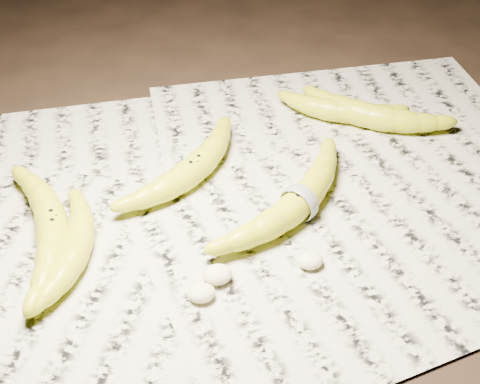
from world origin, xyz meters
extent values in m
plane|color=black|center=(0.00, 0.00, 0.00)|extent=(3.00, 3.00, 0.00)
cube|color=#B8B49E|center=(-0.01, 0.02, 0.00)|extent=(0.90, 0.70, 0.01)
torus|color=white|center=(0.08, -0.01, 0.03)|extent=(0.04, 0.04, 0.05)
ellipsoid|color=beige|center=(-0.06, -0.13, 0.02)|extent=(0.03, 0.03, 0.02)
ellipsoid|color=beige|center=(-0.04, -0.11, 0.02)|extent=(0.04, 0.03, 0.02)
ellipsoid|color=beige|center=(0.07, -0.10, 0.02)|extent=(0.03, 0.03, 0.02)
camera|label=1|loc=(-0.12, -0.64, 0.59)|focal=50.00mm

